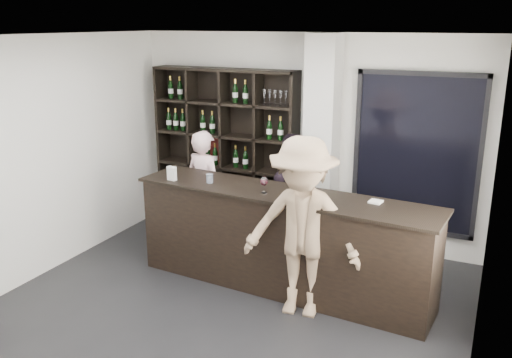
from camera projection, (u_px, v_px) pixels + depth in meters
The scene contains 12 objects.
floor at pixel (210, 326), 5.61m from camera, with size 5.00×5.50×0.01m, color black.
wine_shelf at pixel (225, 151), 7.97m from camera, with size 2.20×0.35×2.40m, color black, non-canonical shape.
structural_column at pixel (321, 145), 7.22m from camera, with size 0.40×0.40×2.90m, color silver.
glass_panel at pixel (416, 154), 6.94m from camera, with size 1.60×0.08×2.10m.
tasting_counter at pixel (282, 241), 6.26m from camera, with size 3.59×0.74×1.18m.
taster_pink at pixel (205, 189), 7.44m from camera, with size 0.60×0.39×1.64m, color #F9CBCC.
taster_black at pixel (290, 199), 6.92m from camera, with size 0.83×0.65×1.71m, color black.
customer at pixel (302, 228), 5.62m from camera, with size 1.25×0.72×1.94m, color #9C7F61.
wine_glass at pixel (264, 184), 6.05m from camera, with size 0.09×0.09×0.21m, color white, non-canonical shape.
spit_cup at pixel (210, 178), 6.45m from camera, with size 0.08×0.08×0.11m, color silver.
napkin_stack at pixel (376, 202), 5.75m from camera, with size 0.13×0.13×0.02m, color white.
card_stand at pixel (172, 173), 6.54m from camera, with size 0.11×0.06×0.17m, color white.
Camera 1 is at (2.52, -4.30, 3.04)m, focal length 38.00 mm.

